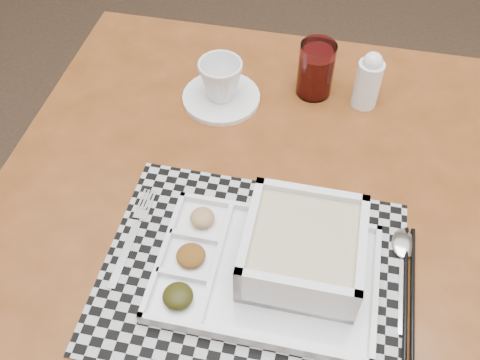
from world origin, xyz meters
The scene contains 11 objects.
floor centered at (0.00, 0.00, 0.00)m, with size 5.00×5.00×0.00m, color black.
dining_table centered at (0.23, -0.09, 0.63)m, with size 0.94×0.94×0.70m.
placemat centered at (0.23, -0.23, 0.70)m, with size 0.44×0.35×0.00m, color #A6A5AD.
serving_tray centered at (0.28, -0.21, 0.73)m, with size 0.32×0.22×0.09m.
fork centered at (0.03, -0.20, 0.70)m, with size 0.02×0.19×0.00m.
spoon centered at (0.44, -0.14, 0.70)m, with size 0.04×0.18×0.01m.
chopsticks centered at (0.45, -0.22, 0.70)m, with size 0.02×0.24×0.01m.
saucer centered at (0.09, 0.13, 0.70)m, with size 0.15×0.15×0.01m, color white.
cup centered at (0.09, 0.13, 0.75)m, with size 0.08×0.08×0.08m, color white.
juice_glass centered at (0.26, 0.20, 0.75)m, with size 0.07×0.07×0.11m.
creamer_bottle centered at (0.36, 0.18, 0.75)m, with size 0.05×0.05×0.12m.
Camera 1 is at (0.29, -0.62, 1.40)m, focal length 40.00 mm.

